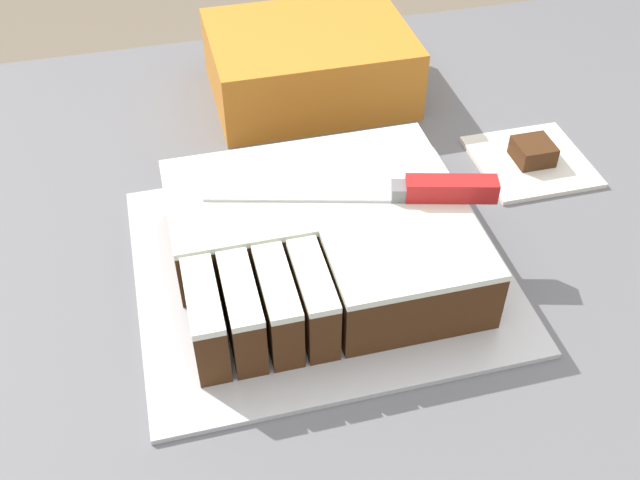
{
  "coord_description": "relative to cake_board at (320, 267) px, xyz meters",
  "views": [
    {
      "loc": [
        -0.16,
        -0.51,
        1.48
      ],
      "look_at": [
        -0.03,
        0.02,
        0.96
      ],
      "focal_mm": 42.0,
      "sensor_mm": 36.0,
      "label": 1
    }
  ],
  "objects": [
    {
      "name": "cake_board",
      "position": [
        0.0,
        0.0,
        0.0
      ],
      "size": [
        0.38,
        0.34,
        0.01
      ],
      "color": "silver",
      "rests_on": "countertop"
    },
    {
      "name": "cake",
      "position": [
        0.0,
        0.0,
        0.04
      ],
      "size": [
        0.29,
        0.25,
        0.07
      ],
      "color": "#472814",
      "rests_on": "cake_board"
    },
    {
      "name": "knife",
      "position": [
        0.1,
        -0.0,
        0.08
      ],
      "size": [
        0.29,
        0.09,
        0.02
      ],
      "rotation": [
        0.0,
        0.0,
        2.88
      ],
      "color": "silver",
      "rests_on": "cake"
    },
    {
      "name": "paper_napkin",
      "position": [
        0.3,
        0.11,
        0.0
      ],
      "size": [
        0.13,
        0.13,
        0.01
      ],
      "color": "white",
      "rests_on": "countertop"
    },
    {
      "name": "brownie",
      "position": [
        0.3,
        0.11,
        0.02
      ],
      "size": [
        0.04,
        0.04,
        0.02
      ],
      "color": "#472814",
      "rests_on": "paper_napkin"
    },
    {
      "name": "storage_box",
      "position": [
        0.07,
        0.34,
        0.04
      ],
      "size": [
        0.26,
        0.2,
        0.09
      ],
      "color": "orange",
      "rests_on": "countertop"
    }
  ]
}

